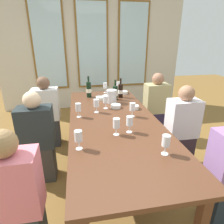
# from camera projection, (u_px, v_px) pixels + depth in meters

# --- Properties ---
(ground_plane) EXTENTS (12.00, 12.00, 0.00)m
(ground_plane) POSITION_uv_depth(u_px,v_px,m) (114.00, 171.00, 2.54)
(ground_plane) COLOR brown
(back_wall_with_windows) EXTENTS (4.21, 0.10, 2.90)m
(back_wall_with_windows) POSITION_uv_depth(u_px,v_px,m) (92.00, 46.00, 4.42)
(back_wall_with_windows) COLOR beige
(back_wall_with_windows) RESTS_ON ground
(dining_table) EXTENTS (1.01, 2.55, 0.74)m
(dining_table) POSITION_uv_depth(u_px,v_px,m) (114.00, 124.00, 2.30)
(dining_table) COLOR brown
(dining_table) RESTS_ON ground
(white_plate_0) EXTENTS (0.21, 0.21, 0.01)m
(white_plate_0) POSITION_uv_depth(u_px,v_px,m) (109.00, 96.00, 3.16)
(white_plate_0) COLOR white
(white_plate_0) RESTS_ON dining_table
(metal_pitcher) EXTENTS (0.16, 0.16, 0.19)m
(metal_pitcher) POSITION_uv_depth(u_px,v_px,m) (112.00, 96.00, 2.82)
(metal_pitcher) COLOR silver
(metal_pitcher) RESTS_ON dining_table
(wine_bottle_0) EXTENTS (0.08, 0.08, 0.34)m
(wine_bottle_0) POSITION_uv_depth(u_px,v_px,m) (89.00, 89.00, 3.07)
(wine_bottle_0) COLOR black
(wine_bottle_0) RESTS_ON dining_table
(wine_bottle_1) EXTENTS (0.08, 0.08, 0.30)m
(wine_bottle_1) POSITION_uv_depth(u_px,v_px,m) (115.00, 92.00, 2.95)
(wine_bottle_1) COLOR black
(wine_bottle_1) RESTS_ON dining_table
(wine_bottle_2) EXTENTS (0.08, 0.08, 0.30)m
(wine_bottle_2) POSITION_uv_depth(u_px,v_px,m) (121.00, 90.00, 3.06)
(wine_bottle_2) COLOR black
(wine_bottle_2) RESTS_ON dining_table
(tasting_bowl_0) EXTENTS (0.14, 0.14, 0.05)m
(tasting_bowl_0) POSITION_uv_depth(u_px,v_px,m) (116.00, 106.00, 2.64)
(tasting_bowl_0) COLOR white
(tasting_bowl_0) RESTS_ON dining_table
(tasting_bowl_1) EXTENTS (0.14, 0.14, 0.05)m
(tasting_bowl_1) POSITION_uv_depth(u_px,v_px,m) (100.00, 98.00, 2.98)
(tasting_bowl_1) COLOR white
(tasting_bowl_1) RESTS_ON dining_table
(tasting_bowl_2) EXTENTS (0.12, 0.12, 0.05)m
(tasting_bowl_2) POSITION_uv_depth(u_px,v_px,m) (134.00, 107.00, 2.60)
(tasting_bowl_2) COLOR white
(tasting_bowl_2) RESTS_ON dining_table
(tasting_bowl_3) EXTENTS (0.13, 0.13, 0.05)m
(tasting_bowl_3) POSITION_uv_depth(u_px,v_px,m) (124.00, 92.00, 3.29)
(tasting_bowl_3) COLOR white
(tasting_bowl_3) RESTS_ON dining_table
(wine_glass_0) EXTENTS (0.07, 0.07, 0.17)m
(wine_glass_0) POSITION_uv_depth(u_px,v_px,m) (105.00, 86.00, 3.31)
(wine_glass_0) COLOR white
(wine_glass_0) RESTS_ON dining_table
(wine_glass_1) EXTENTS (0.07, 0.07, 0.17)m
(wine_glass_1) POSITION_uv_depth(u_px,v_px,m) (106.00, 100.00, 2.58)
(wine_glass_1) COLOR white
(wine_glass_1) RESTS_ON dining_table
(wine_glass_2) EXTENTS (0.07, 0.07, 0.17)m
(wine_glass_2) POSITION_uv_depth(u_px,v_px,m) (116.00, 124.00, 1.88)
(wine_glass_2) COLOR white
(wine_glass_2) RESTS_ON dining_table
(wine_glass_3) EXTENTS (0.07, 0.07, 0.17)m
(wine_glass_3) POSITION_uv_depth(u_px,v_px,m) (132.00, 107.00, 2.31)
(wine_glass_3) COLOR white
(wine_glass_3) RESTS_ON dining_table
(wine_glass_4) EXTENTS (0.07, 0.07, 0.17)m
(wine_glass_4) POSITION_uv_depth(u_px,v_px,m) (96.00, 104.00, 2.44)
(wine_glass_4) COLOR white
(wine_glass_4) RESTS_ON dining_table
(wine_glass_5) EXTENTS (0.07, 0.07, 0.17)m
(wine_glass_5) POSITION_uv_depth(u_px,v_px,m) (78.00, 137.00, 1.63)
(wine_glass_5) COLOR white
(wine_glass_5) RESTS_ON dining_table
(wine_glass_6) EXTENTS (0.07, 0.07, 0.17)m
(wine_glass_6) POSITION_uv_depth(u_px,v_px,m) (166.00, 142.00, 1.56)
(wine_glass_6) COLOR white
(wine_glass_6) RESTS_ON dining_table
(wine_glass_7) EXTENTS (0.07, 0.07, 0.17)m
(wine_glass_7) POSITION_uv_depth(u_px,v_px,m) (118.00, 85.00, 3.38)
(wine_glass_7) COLOR white
(wine_glass_7) RESTS_ON dining_table
(wine_glass_8) EXTENTS (0.07, 0.07, 0.17)m
(wine_glass_8) POSITION_uv_depth(u_px,v_px,m) (78.00, 108.00, 2.30)
(wine_glass_8) COLOR white
(wine_glass_8) RESTS_ON dining_table
(wine_glass_9) EXTENTS (0.07, 0.07, 0.17)m
(wine_glass_9) POSITION_uv_depth(u_px,v_px,m) (130.00, 122.00, 1.93)
(wine_glass_9) COLOR white
(wine_glass_9) RESTS_ON dining_table
(seated_person_0) EXTENTS (0.38, 0.24, 1.11)m
(seated_person_0) POSITION_uv_depth(u_px,v_px,m) (16.00, 203.00, 1.40)
(seated_person_0) COLOR #2D3233
(seated_person_0) RESTS_ON ground
(seated_person_2) EXTENTS (0.38, 0.24, 1.11)m
(seated_person_2) POSITION_uv_depth(u_px,v_px,m) (47.00, 114.00, 3.00)
(seated_person_2) COLOR #2D2E33
(seated_person_2) RESTS_ON ground
(seated_person_3) EXTENTS (0.38, 0.24, 1.11)m
(seated_person_3) POSITION_uv_depth(u_px,v_px,m) (155.00, 107.00, 3.28)
(seated_person_3) COLOR #2D2440
(seated_person_3) RESTS_ON ground
(seated_person_4) EXTENTS (0.38, 0.24, 1.11)m
(seated_person_4) POSITION_uv_depth(u_px,v_px,m) (38.00, 140.00, 2.24)
(seated_person_4) COLOR #35332F
(seated_person_4) RESTS_ON ground
(seated_person_5) EXTENTS (0.38, 0.24, 1.11)m
(seated_person_5) POSITION_uv_depth(u_px,v_px,m) (181.00, 130.00, 2.49)
(seated_person_5) COLOR #33242E
(seated_person_5) RESTS_ON ground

